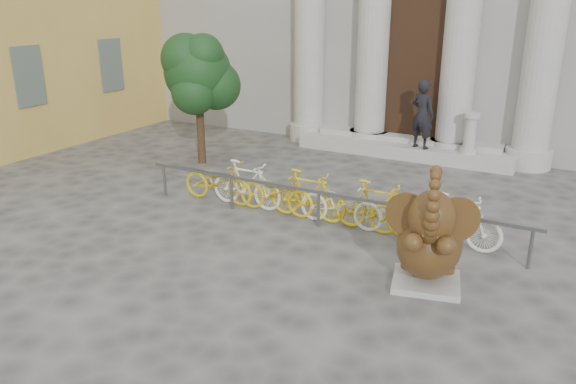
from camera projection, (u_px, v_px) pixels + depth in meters
The scene contains 7 objects.
ground at pixel (202, 309), 7.99m from camera, with size 80.00×80.00×0.00m, color #474442.
entrance_steps at pixel (404, 149), 15.74m from camera, with size 6.00×1.20×0.36m, color #A8A59E.
elephant_statue at pixel (430, 242), 8.39m from camera, with size 1.31×1.58×2.01m.
bike_rack at pixel (323, 198), 10.94m from camera, with size 8.00×0.53×1.00m.
tree at pixel (198, 74), 14.29m from camera, with size 1.95×1.78×3.38m.
pedestrian at pixel (422, 114), 14.85m from camera, with size 0.67×0.44×1.82m, color black.
balustrade_post at pixel (470, 135), 14.46m from camera, with size 0.43×0.43×1.06m.
Camera 1 is at (4.42, -5.57, 4.19)m, focal length 35.00 mm.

